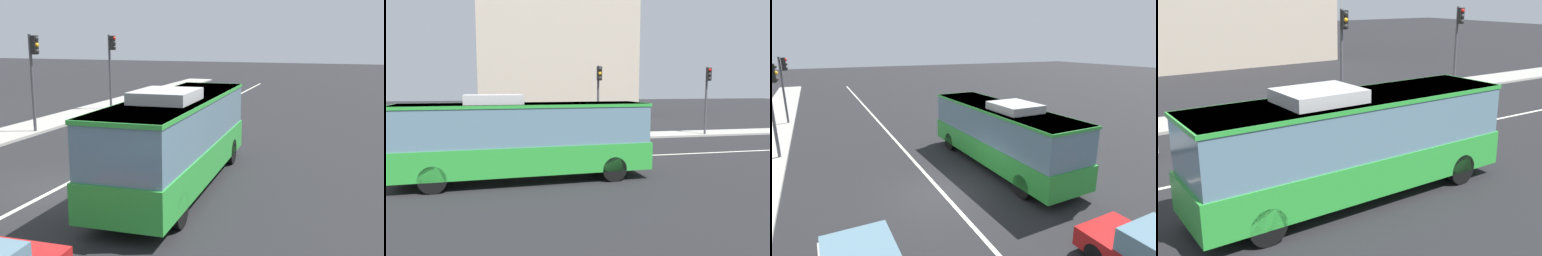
{
  "view_description": "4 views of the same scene",
  "coord_description": "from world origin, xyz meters",
  "views": [
    {
      "loc": [
        -12.9,
        -9.13,
        5.07
      ],
      "look_at": [
        2.71,
        -3.9,
        1.84
      ],
      "focal_mm": 43.67,
      "sensor_mm": 36.0,
      "label": 1
    },
    {
      "loc": [
        0.48,
        -18.53,
        3.8
      ],
      "look_at": [
        3.66,
        -4.25,
        2.12
      ],
      "focal_mm": 34.43,
      "sensor_mm": 36.0,
      "label": 2
    },
    {
      "loc": [
        -11.01,
        4.34,
        6.05
      ],
      "look_at": [
        3.21,
        -2.61,
        1.74
      ],
      "focal_mm": 28.6,
      "sensor_mm": 36.0,
      "label": 3
    },
    {
      "loc": [
        -5.61,
        -14.7,
        5.93
      ],
      "look_at": [
        1.92,
        -3.01,
        1.92
      ],
      "focal_mm": 43.61,
      "sensor_mm": 36.0,
      "label": 4
    }
  ],
  "objects": [
    {
      "name": "traffic_light_mid_block",
      "position": [
        7.51,
        6.35,
        3.56
      ],
      "size": [
        0.32,
        0.62,
        5.2
      ],
      "rotation": [
        0.0,
        0.0,
        -1.57
      ],
      "color": "#47474C",
      "rests_on": "ground_plane"
    },
    {
      "name": "transit_bus",
      "position": [
        1.55,
        -3.8,
        1.81
      ],
      "size": [
        10.08,
        2.85,
        3.46
      ],
      "rotation": [
        0.0,
        0.0,
        0.03
      ],
      "color": "green",
      "rests_on": "ground_plane"
    },
    {
      "name": "traffic_light_near_corner",
      "position": [
        15.96,
        6.37,
        3.56
      ],
      "size": [
        0.34,
        0.62,
        5.2
      ],
      "rotation": [
        0.0,
        0.0,
        -1.66
      ],
      "color": "#47474C",
      "rests_on": "ground_plane"
    },
    {
      "name": "lane_centre_line",
      "position": [
        0.0,
        0.0,
        0.01
      ],
      "size": [
        76.0,
        0.16,
        0.01
      ],
      "primitive_type": "cube",
      "color": "silver",
      "rests_on": "ground_plane"
    },
    {
      "name": "ground_plane",
      "position": [
        0.0,
        0.0,
        0.0
      ],
      "size": [
        160.0,
        160.0,
        0.0
      ],
      "primitive_type": "plane",
      "color": "black"
    },
    {
      "name": "sidewalk_kerb",
      "position": [
        0.0,
        7.5,
        0.07
      ],
      "size": [
        80.0,
        2.75,
        0.14
      ],
      "primitive_type": "cube",
      "color": "#9E9B93",
      "rests_on": "ground_plane"
    }
  ]
}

